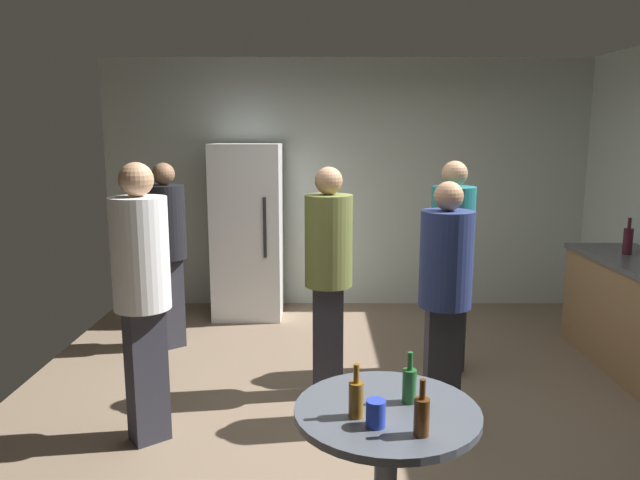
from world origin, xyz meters
TOP-DOWN VIEW (x-y plane):
  - ground_plane at (0.00, 0.00)m, footprint 5.20×5.20m
  - wall_back at (0.00, 2.63)m, footprint 5.32×0.06m
  - refrigerator at (-1.07, 2.20)m, footprint 0.70×0.68m
  - wine_bottle_on_counter at (2.26, 0.99)m, footprint 0.08×0.08m
  - foreground_table at (-0.03, -1.48)m, footprint 0.80×0.80m
  - beer_bottle_amber at (-0.16, -1.56)m, footprint 0.06×0.06m
  - beer_bottle_brown at (0.08, -1.71)m, footprint 0.06×0.06m
  - beer_bottle_green at (0.08, -1.42)m, footprint 0.06×0.06m
  - plastic_cup_blue at (-0.09, -1.64)m, footprint 0.08×0.08m
  - person_in_olive_shirt at (-0.25, 0.25)m, footprint 0.35×0.35m
  - person_in_navy_shirt at (0.50, -0.15)m, footprint 0.34×0.34m
  - person_in_black_shirt at (-1.66, 1.23)m, footprint 0.48×0.48m
  - person_in_teal_shirt at (0.72, 0.66)m, footprint 0.48×0.48m
  - person_in_white_shirt at (-1.38, -0.41)m, footprint 0.48×0.48m

SIDE VIEW (x-z plane):
  - ground_plane at x=0.00m, z-range -0.10..0.00m
  - foreground_table at x=-0.03m, z-range 0.26..1.00m
  - plastic_cup_blue at x=-0.09m, z-range 0.73..0.85m
  - beer_bottle_amber at x=-0.16m, z-range 0.70..0.93m
  - beer_bottle_brown at x=0.08m, z-range 0.70..0.93m
  - beer_bottle_green at x=0.08m, z-range 0.70..0.93m
  - refrigerator at x=-1.07m, z-range 0.00..1.80m
  - person_in_navy_shirt at x=0.50m, z-range 0.13..1.74m
  - person_in_black_shirt at x=-1.66m, z-range 0.14..1.79m
  - person_in_olive_shirt at x=-0.25m, z-range 0.14..1.81m
  - person_in_teal_shirt at x=0.72m, z-range 0.15..1.84m
  - person_in_white_shirt at x=-1.38m, z-range 0.15..1.88m
  - wine_bottle_on_counter at x=2.26m, z-range 0.86..1.17m
  - wall_back at x=0.00m, z-range 0.00..2.70m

